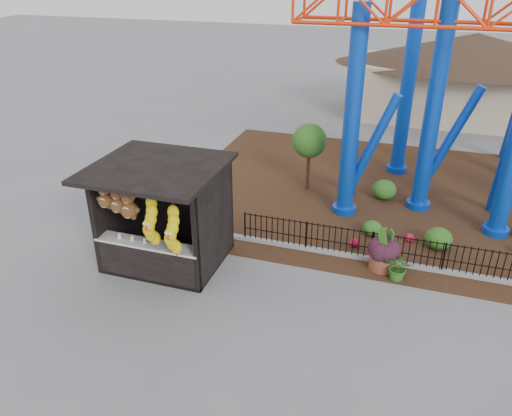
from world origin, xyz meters
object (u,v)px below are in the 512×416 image
(roller_coaster, at_px, (485,18))
(potted_plant, at_px, (399,267))
(prize_booth, at_px, (160,219))
(terracotta_planter, at_px, (383,260))

(roller_coaster, relative_size, potted_plant, 13.58)
(roller_coaster, height_order, potted_plant, roller_coaster)
(roller_coaster, bearing_deg, potted_plant, -104.02)
(prize_booth, bearing_deg, potted_plant, 11.58)
(prize_booth, distance_m, roller_coaster, 11.98)
(potted_plant, bearing_deg, prize_booth, -150.82)
(terracotta_planter, height_order, potted_plant, potted_plant)
(prize_booth, relative_size, roller_coaster, 0.32)
(prize_booth, height_order, potted_plant, prize_booth)
(terracotta_planter, bearing_deg, roller_coaster, 70.39)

